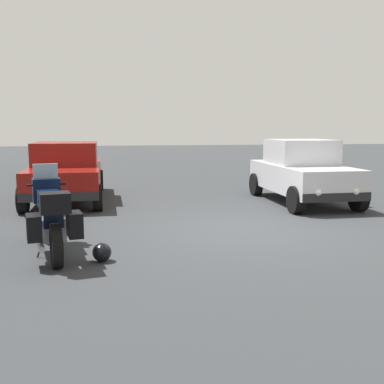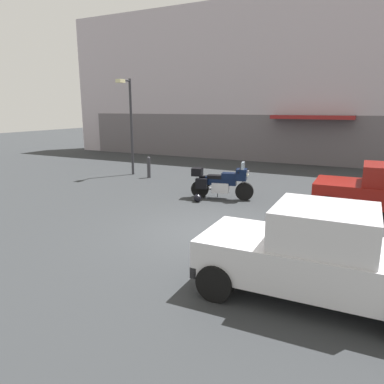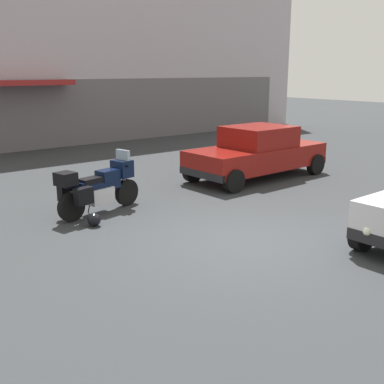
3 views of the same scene
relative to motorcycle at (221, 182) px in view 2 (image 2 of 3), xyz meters
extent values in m
plane|color=#2D3033|center=(1.18, -3.49, -0.62)|extent=(80.00, 80.00, 0.00)
cube|color=#B2A8B2|center=(1.18, 10.94, 4.11)|extent=(33.40, 2.40, 9.46)
cube|color=#625C62|center=(1.18, 9.72, 0.78)|extent=(30.06, 0.12, 2.80)
cube|color=maroon|center=(1.54, 9.29, 2.08)|extent=(4.40, 1.10, 0.20)
cylinder|color=black|center=(0.84, 0.18, -0.30)|extent=(0.66, 0.27, 0.64)
cylinder|color=black|center=(-0.75, -0.16, -0.30)|extent=(0.66, 0.27, 0.64)
cylinder|color=#B7B7BC|center=(0.82, 0.17, 0.13)|extent=(0.33, 0.14, 0.68)
cube|color=#B7B7BC|center=(0.01, 0.00, -0.20)|extent=(0.67, 0.52, 0.36)
cube|color=black|center=(0.01, 0.00, 0.04)|extent=(1.13, 0.51, 0.28)
cube|color=black|center=(0.30, 0.06, 0.22)|extent=(0.58, 0.44, 0.24)
cube|color=black|center=(-0.19, -0.04, 0.18)|extent=(0.61, 0.41, 0.12)
cube|color=black|center=(0.72, 0.15, 0.30)|extent=(0.44, 0.51, 0.40)
cube|color=#8C9EAD|center=(0.76, 0.16, 0.60)|extent=(0.16, 0.41, 0.28)
sphere|color=#EAEACC|center=(0.90, 0.19, 0.30)|extent=(0.14, 0.14, 0.14)
cylinder|color=black|center=(0.64, 0.14, 0.40)|extent=(0.17, 0.61, 0.04)
cylinder|color=#B7B7BC|center=(-0.62, 0.07, -0.32)|extent=(0.56, 0.20, 0.09)
cube|color=black|center=(-0.69, 0.14, -0.04)|extent=(0.43, 0.28, 0.36)
cube|color=black|center=(-0.57, -0.41, -0.04)|extent=(0.43, 0.28, 0.36)
cube|color=black|center=(-0.84, -0.18, 0.33)|extent=(0.44, 0.47, 0.28)
cylinder|color=black|center=(-0.18, 0.14, -0.47)|extent=(0.05, 0.13, 0.29)
sphere|color=black|center=(-0.54, -0.78, -0.48)|extent=(0.28, 0.28, 0.28)
cube|color=silver|center=(4.06, -5.80, 0.04)|extent=(3.83, 1.71, 0.68)
cube|color=silver|center=(4.21, -5.80, 0.70)|extent=(1.63, 1.54, 0.64)
cube|color=#8C9EAD|center=(3.46, -5.81, 0.70)|extent=(0.09, 1.39, 0.54)
cube|color=#8C9EAD|center=(4.96, -5.79, 0.70)|extent=(0.09, 1.39, 0.51)
cube|color=black|center=(2.21, -5.84, -0.20)|extent=(0.15, 1.64, 0.20)
cylinder|color=black|center=(2.62, -6.61, -0.30)|extent=(0.64, 0.23, 0.64)
cylinder|color=black|center=(2.60, -5.05, -0.30)|extent=(0.64, 0.23, 0.64)
sphere|color=silver|center=(2.17, -6.29, -0.08)|extent=(0.14, 0.14, 0.14)
sphere|color=silver|center=(2.15, -5.39, -0.08)|extent=(0.14, 0.14, 0.14)
cube|color=#8C9EAD|center=(4.60, 0.29, 0.64)|extent=(0.09, 1.50, 0.48)
cube|color=black|center=(3.25, 0.26, -0.20)|extent=(0.16, 1.76, 0.20)
cylinder|color=black|center=(3.63, 1.11, -0.30)|extent=(0.64, 0.23, 0.64)
cylinder|color=black|center=(3.67, -0.57, -0.30)|extent=(0.64, 0.23, 0.64)
cylinder|color=#2D2D33|center=(-5.75, 2.64, 1.64)|extent=(0.12, 0.12, 4.53)
cylinder|color=#2D2D33|center=(-5.75, 2.29, 3.81)|extent=(0.08, 0.70, 0.08)
cube|color=beige|center=(-5.75, 1.94, 3.76)|extent=(0.28, 0.36, 0.16)
cylinder|color=#333338|center=(-4.55, 2.24, -0.16)|extent=(0.16, 0.16, 0.92)
sphere|color=#333338|center=(-4.55, 2.24, 0.30)|extent=(0.16, 0.16, 0.16)
camera|label=1|loc=(-7.31, -1.03, 1.37)|focal=43.30mm
camera|label=2|loc=(4.81, -11.80, 2.58)|focal=33.94mm
camera|label=3|loc=(-4.88, -9.45, 2.54)|focal=44.56mm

